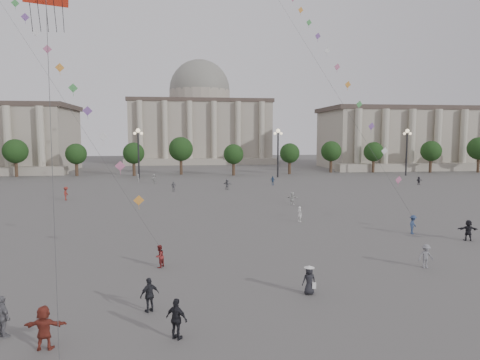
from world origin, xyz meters
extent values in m
plane|color=#54514F|center=(0.00, 0.00, 0.00)|extent=(360.00, 360.00, 0.00)
cube|color=#A69B8B|center=(75.00, 95.00, 8.00)|extent=(80.00, 22.00, 16.00)
cube|color=#473B34|center=(75.00, 95.00, 16.60)|extent=(81.60, 22.44, 1.20)
cube|color=#A69B8B|center=(0.00, 130.00, 10.00)|extent=(46.00, 30.00, 20.00)
cube|color=#473B34|center=(0.00, 130.00, 20.60)|extent=(46.92, 30.60, 1.20)
cube|color=#A69B8B|center=(0.00, 113.00, 1.00)|extent=(48.30, 4.00, 2.00)
cylinder|color=#A69B8B|center=(0.00, 130.00, 22.50)|extent=(21.00, 21.00, 5.00)
sphere|color=gray|center=(0.00, 130.00, 25.00)|extent=(21.00, 21.00, 21.00)
cylinder|color=#3B271D|center=(-42.00, 78.00, 1.76)|extent=(0.70, 0.70, 3.52)
sphere|color=black|center=(-42.00, 78.00, 5.44)|extent=(5.12, 5.12, 5.12)
cylinder|color=#3B271D|center=(-30.00, 78.00, 1.76)|extent=(0.70, 0.70, 3.52)
sphere|color=black|center=(-30.00, 78.00, 5.44)|extent=(5.12, 5.12, 5.12)
cylinder|color=#3B271D|center=(-18.00, 78.00, 1.76)|extent=(0.70, 0.70, 3.52)
sphere|color=black|center=(-18.00, 78.00, 5.44)|extent=(5.12, 5.12, 5.12)
cylinder|color=#3B271D|center=(-6.00, 78.00, 1.76)|extent=(0.70, 0.70, 3.52)
sphere|color=black|center=(-6.00, 78.00, 5.44)|extent=(5.12, 5.12, 5.12)
cylinder|color=#3B271D|center=(6.00, 78.00, 1.76)|extent=(0.70, 0.70, 3.52)
sphere|color=black|center=(6.00, 78.00, 5.44)|extent=(5.12, 5.12, 5.12)
cylinder|color=#3B271D|center=(18.00, 78.00, 1.76)|extent=(0.70, 0.70, 3.52)
sphere|color=black|center=(18.00, 78.00, 5.44)|extent=(5.12, 5.12, 5.12)
cylinder|color=#3B271D|center=(30.00, 78.00, 1.76)|extent=(0.70, 0.70, 3.52)
sphere|color=black|center=(30.00, 78.00, 5.44)|extent=(5.12, 5.12, 5.12)
cylinder|color=#3B271D|center=(42.00, 78.00, 1.76)|extent=(0.70, 0.70, 3.52)
sphere|color=black|center=(42.00, 78.00, 5.44)|extent=(5.12, 5.12, 5.12)
cylinder|color=#3B271D|center=(54.00, 78.00, 1.76)|extent=(0.70, 0.70, 3.52)
sphere|color=black|center=(54.00, 78.00, 5.44)|extent=(5.12, 5.12, 5.12)
cylinder|color=#3B271D|center=(66.00, 78.00, 1.76)|extent=(0.70, 0.70, 3.52)
sphere|color=black|center=(66.00, 78.00, 5.44)|extent=(5.12, 5.12, 5.12)
cylinder|color=#262628|center=(-15.00, 70.00, 5.00)|extent=(0.36, 0.36, 10.00)
sphere|color=#FFE5B2|center=(-15.00, 70.00, 10.20)|extent=(0.90, 0.90, 0.90)
sphere|color=#FFE5B2|center=(-15.70, 70.00, 9.60)|extent=(0.60, 0.60, 0.60)
sphere|color=#FFE5B2|center=(-14.30, 70.00, 9.60)|extent=(0.60, 0.60, 0.60)
cylinder|color=#262628|center=(15.00, 70.00, 5.00)|extent=(0.36, 0.36, 10.00)
sphere|color=#FFE5B2|center=(15.00, 70.00, 10.20)|extent=(0.90, 0.90, 0.90)
sphere|color=#FFE5B2|center=(14.30, 70.00, 9.60)|extent=(0.60, 0.60, 0.60)
sphere|color=#FFE5B2|center=(15.70, 70.00, 9.60)|extent=(0.60, 0.60, 0.60)
cylinder|color=#262628|center=(45.00, 70.00, 5.00)|extent=(0.36, 0.36, 10.00)
sphere|color=#FFE5B2|center=(45.00, 70.00, 10.20)|extent=(0.90, 0.90, 0.90)
sphere|color=#FFE5B2|center=(44.30, 70.00, 9.60)|extent=(0.60, 0.60, 0.60)
sphere|color=#FFE5B2|center=(45.70, 70.00, 9.60)|extent=(0.60, 0.60, 0.60)
imported|color=#365279|center=(10.79, 55.00, 0.84)|extent=(1.05, 0.61, 1.69)
imported|color=black|center=(19.13, 11.41, 0.91)|extent=(1.76, 0.93, 1.82)
imported|color=#B0B0AC|center=(-11.19, 60.16, 0.94)|extent=(1.28, 1.82, 1.89)
imported|color=slate|center=(11.18, 4.59, 0.83)|extent=(1.09, 0.65, 1.66)
imported|color=silver|center=(8.78, 32.34, 0.86)|extent=(1.60, 1.35, 1.73)
imported|color=black|center=(37.94, 52.14, 0.76)|extent=(1.48, 0.90, 1.52)
imported|color=#B2B2AE|center=(-14.55, 64.35, 0.75)|extent=(0.55, 0.65, 1.50)
imported|color=slate|center=(1.80, 49.44, 0.89)|extent=(1.60, 1.48, 1.79)
imported|color=white|center=(6.80, 21.24, 0.82)|extent=(0.60, 0.70, 1.64)
imported|color=slate|center=(-7.18, 48.34, 0.81)|extent=(1.02, 0.68, 1.61)
imported|color=maroon|center=(-21.95, 40.24, 0.97)|extent=(0.78, 1.28, 1.93)
imported|color=black|center=(-5.56, -3.72, 0.93)|extent=(1.16, 0.99, 1.86)
imported|color=maroon|center=(-11.12, -3.92, 0.95)|extent=(1.79, 0.65, 1.91)
imported|color=slate|center=(-13.31, -2.56, 0.95)|extent=(1.15, 1.08, 1.90)
imported|color=#222328|center=(-7.01, -0.53, 0.90)|extent=(1.12, 0.95, 1.80)
imported|color=maroon|center=(-6.97, 7.01, 0.79)|extent=(0.89, 0.96, 1.57)
imported|color=navy|center=(15.69, 14.35, 0.89)|extent=(1.29, 1.26, 1.77)
imported|color=black|center=(1.84, 0.85, 0.81)|extent=(0.84, 0.59, 1.61)
cone|color=white|center=(1.84, 0.85, 1.62)|extent=(0.52, 0.52, 0.14)
cylinder|color=white|center=(1.84, 0.85, 1.56)|extent=(0.60, 0.60, 0.02)
cube|color=white|center=(2.09, 0.70, 0.55)|extent=(0.22, 0.10, 0.35)
cylinder|color=#3F3F3F|center=(-10.58, -3.61, 8.98)|extent=(0.02, 0.02, 18.59)
cylinder|color=#3F3F3F|center=(-23.42, 26.63, 21.87)|extent=(0.02, 0.02, 65.44)
cube|color=orange|center=(-8.46, 8.80, 4.44)|extent=(0.76, 0.25, 0.76)
cube|color=#C96A92|center=(-9.96, 10.58, 6.81)|extent=(0.76, 0.25, 0.76)
cube|color=white|center=(-11.46, 12.36, 8.99)|extent=(0.76, 0.25, 0.76)
cube|color=#7F51A3|center=(-12.95, 14.15, 11.07)|extent=(0.76, 0.25, 0.76)
cube|color=#4AA152|center=(-14.45, 15.93, 13.07)|extent=(0.76, 0.25, 0.76)
cube|color=orange|center=(-15.94, 17.71, 15.00)|extent=(0.76, 0.25, 0.76)
cube|color=#C96A92|center=(-17.44, 19.50, 16.90)|extent=(0.76, 0.25, 0.76)
cube|color=white|center=(-18.94, 21.28, 18.75)|extent=(0.76, 0.25, 0.76)
cube|color=#7F51A3|center=(-20.43, 23.06, 20.56)|extent=(0.76, 0.25, 0.76)
cube|color=#4AA152|center=(-21.93, 24.85, 22.35)|extent=(0.76, 0.25, 0.76)
cube|color=#C96A92|center=(15.11, 16.28, 4.86)|extent=(0.76, 0.25, 0.76)
cube|color=white|center=(14.54, 18.20, 7.56)|extent=(0.76, 0.25, 0.76)
cube|color=#7F51A3|center=(13.96, 20.13, 10.05)|extent=(0.76, 0.25, 0.76)
cube|color=#4AA152|center=(13.38, 22.06, 12.42)|extent=(0.76, 0.25, 0.76)
cube|color=orange|center=(12.81, 23.99, 14.70)|extent=(0.76, 0.25, 0.76)
cube|color=#C96A92|center=(12.23, 25.92, 16.91)|extent=(0.76, 0.25, 0.76)
cube|color=white|center=(11.66, 27.85, 19.07)|extent=(0.76, 0.25, 0.76)
cube|color=#7F51A3|center=(11.08, 29.78, 21.18)|extent=(0.76, 0.25, 0.76)
cube|color=#4AA152|center=(10.50, 31.71, 23.25)|extent=(0.76, 0.25, 0.76)
cube|color=orange|center=(9.93, 33.64, 25.29)|extent=(0.76, 0.25, 0.76)
camera|label=1|loc=(-5.06, -22.17, 9.02)|focal=32.00mm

